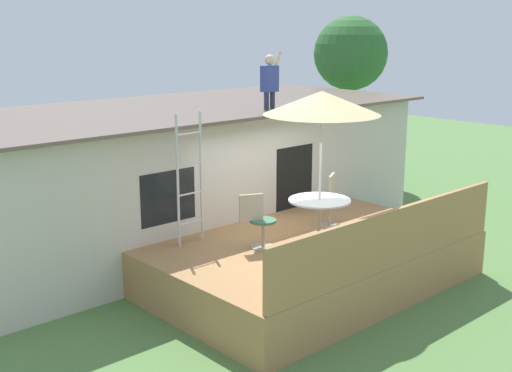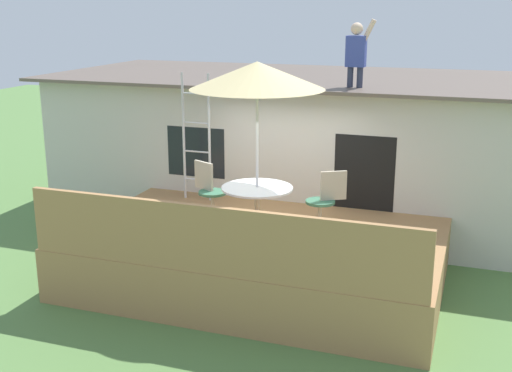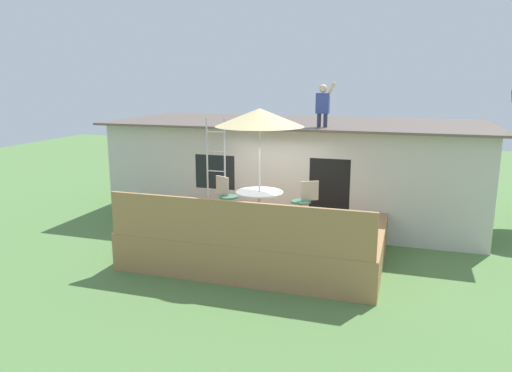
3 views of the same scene
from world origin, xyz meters
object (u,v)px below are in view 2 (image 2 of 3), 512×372
at_px(patio_table, 257,198).
at_px(patio_chair_left, 209,192).
at_px(patio_chair_right, 325,202).
at_px(step_ladder, 196,137).
at_px(person_figure, 357,50).
at_px(patio_umbrella, 257,76).

xyz_separation_m(patio_table, patio_chair_left, (-0.95, 0.46, -0.13)).
relative_size(patio_table, patio_chair_right, 1.13).
xyz_separation_m(step_ladder, person_figure, (2.56, 0.78, 1.47)).
xyz_separation_m(step_ladder, patio_chair_left, (0.65, -0.98, -0.64)).
bearing_deg(person_figure, step_ladder, -162.94).
bearing_deg(patio_chair_left, patio_chair_right, 28.15).
bearing_deg(person_figure, patio_table, -113.26).
distance_m(patio_umbrella, step_ladder, 2.49).
height_order(patio_umbrella, person_figure, person_figure).
distance_m(step_ladder, person_figure, 3.05).
bearing_deg(patio_chair_right, patio_umbrella, 0.00).
distance_m(patio_table, patio_umbrella, 1.76).
bearing_deg(patio_chair_right, step_ladder, -51.13).
height_order(person_figure, patio_chair_right, person_figure).
xyz_separation_m(patio_chair_left, patio_chair_right, (1.84, 0.08, 0.00)).
bearing_deg(step_ladder, patio_umbrella, -41.80).
height_order(step_ladder, person_figure, person_figure).
height_order(patio_table, patio_chair_left, patio_chair_left).
bearing_deg(patio_umbrella, patio_chair_right, 31.36).
relative_size(patio_table, patio_chair_left, 1.13).
bearing_deg(patio_chair_left, person_figure, 68.31).
bearing_deg(patio_chair_left, patio_table, 0.00).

